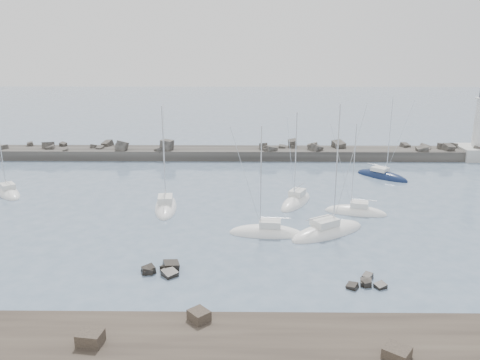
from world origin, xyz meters
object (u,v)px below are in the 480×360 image
sailboat_1 (8,193)px  sailboat_3 (166,207)px  lighthouse (479,142)px  sailboat_8 (356,212)px  sailboat_4 (266,233)px  sailboat_5 (296,202)px  sailboat_6 (327,233)px  sailboat_7 (382,176)px

sailboat_1 → sailboat_3: 24.46m
lighthouse → sailboat_8: size_ratio=1.19×
sailboat_4 → sailboat_5: size_ratio=0.99×
sailboat_3 → sailboat_5: bearing=7.7°
sailboat_1 → sailboat_6: size_ratio=0.84×
sailboat_5 → sailboat_8: (7.16, -3.87, -0.02)m
sailboat_4 → sailboat_8: 13.59m
sailboat_4 → sailboat_3: bearing=146.0°
lighthouse → sailboat_7: (-21.52, -13.41, -2.96)m
sailboat_7 → lighthouse: bearing=31.9°
sailboat_1 → sailboat_7: sailboat_7 is taller
sailboat_3 → sailboat_7: bearing=25.6°
sailboat_1 → sailboat_8: bearing=-9.0°
sailboat_1 → sailboat_6: sailboat_6 is taller
sailboat_3 → sailboat_8: sailboat_3 is taller
sailboat_5 → sailboat_8: size_ratio=1.09×
lighthouse → sailboat_6: (-34.29, -37.23, -2.94)m
sailboat_1 → sailboat_5: (40.85, -3.77, 0.02)m
sailboat_3 → sailboat_5: sailboat_3 is taller
sailboat_1 → sailboat_3: bearing=-14.5°
lighthouse → sailboat_3: lighthouse is taller
sailboat_5 → lighthouse: bearing=35.9°
lighthouse → sailboat_6: bearing=-132.7°
sailboat_5 → sailboat_4: bearing=-112.2°
sailboat_7 → sailboat_8: bearing=-115.3°
lighthouse → sailboat_8: 42.55m
sailboat_3 → sailboat_8: bearing=-3.6°
lighthouse → sailboat_6: sailboat_6 is taller
sailboat_4 → sailboat_1: bearing=158.0°
sailboat_4 → sailboat_7: bearing=50.8°
sailboat_3 → sailboat_8: 24.38m
sailboat_7 → sailboat_8: size_ratio=1.13×
sailboat_4 → sailboat_7: 31.10m
sailboat_3 → sailboat_7: (32.39, 15.51, -0.03)m
sailboat_1 → sailboat_7: bearing=9.5°
sailboat_7 → sailboat_8: 18.85m
sailboat_4 → sailboat_5: sailboat_5 is taller
sailboat_5 → sailboat_8: sailboat_5 is taller
lighthouse → sailboat_5: 45.44m
sailboat_7 → sailboat_3: bearing=-154.4°
sailboat_1 → sailboat_4: (36.40, -14.69, 0.01)m
sailboat_6 → sailboat_8: bearing=55.1°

